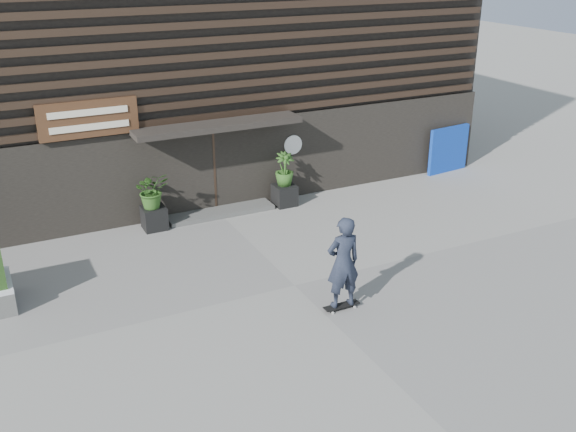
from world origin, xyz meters
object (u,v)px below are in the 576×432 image
planter_pot_left (154,218)px  skateboarder (343,263)px  blue_tarp (448,150)px  planter_pot_right (285,195)px

planter_pot_left → skateboarder: size_ratio=0.29×
planter_pot_left → blue_tarp: (9.88, 0.30, 0.45)m
skateboarder → planter_pot_left: bearing=112.0°
blue_tarp → skateboarder: size_ratio=0.78×
planter_pot_right → skateboarder: skateboarder is taller
skateboarder → planter_pot_right: bearing=75.4°
planter_pot_right → skateboarder: size_ratio=0.29×
planter_pot_right → blue_tarp: blue_tarp is taller
planter_pot_left → planter_pot_right: size_ratio=1.00×
planter_pot_right → blue_tarp: bearing=2.8°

